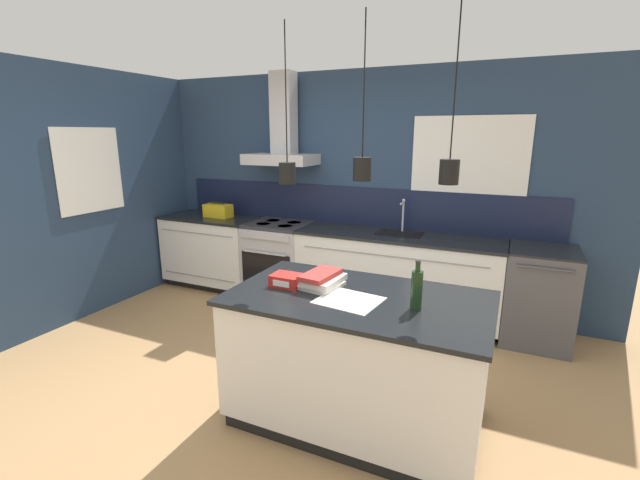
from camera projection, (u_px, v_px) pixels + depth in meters
name	position (u px, v px, depth m)	size (l,w,h in m)	color
ground_plane	(260.00, 382.00, 3.41)	(16.00, 16.00, 0.00)	#A87F51
wall_back	(348.00, 185.00, 4.86)	(5.60, 2.23, 2.60)	navy
wall_left	(102.00, 192.00, 4.69)	(0.08, 3.80, 2.60)	navy
counter_run_left	(214.00, 251.00, 5.50)	(1.24, 0.64, 0.91)	black
counter_run_sink	(396.00, 276.00, 4.54)	(2.13, 0.64, 1.26)	black
oven_range	(279.00, 260.00, 5.10)	(0.72, 0.66, 0.91)	#B5B5BA
dishwasher	(539.00, 296.00, 3.99)	(0.60, 0.65, 0.91)	#4C4C51
kitchen_island	(357.00, 359.00, 2.87)	(1.67, 0.96, 0.91)	black
bottle_on_island	(417.00, 289.00, 2.53)	(0.07, 0.07, 0.30)	#193319
book_stack	(322.00, 280.00, 2.91)	(0.27, 0.34, 0.11)	silver
red_supply_box	(287.00, 280.00, 2.94)	(0.21, 0.16, 0.08)	red
paper_pile	(349.00, 300.00, 2.68)	(0.42, 0.37, 0.01)	silver
yellow_toolbox	(218.00, 211.00, 5.33)	(0.34, 0.18, 0.19)	gold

